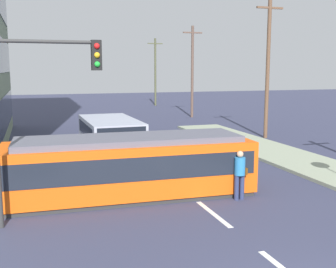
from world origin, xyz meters
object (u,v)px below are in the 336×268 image
streetcar_tram (130,165)px  utility_pole_far (192,70)px  parked_sedan_mid (34,161)px  utility_pole_mid (268,66)px  city_bus (110,134)px  utility_pole_distant (155,71)px  pedestrian_crossing (240,172)px  traffic_light_mast (38,93)px

streetcar_tram → utility_pole_far: bearing=63.6°
parked_sedan_mid → utility_pole_mid: bearing=21.0°
city_bus → utility_pole_mid: utility_pole_mid is taller
utility_pole_mid → city_bus: bearing=-168.1°
streetcar_tram → utility_pole_mid: utility_pole_mid is taller
utility_pole_mid → utility_pole_distant: 25.00m
parked_sedan_mid → utility_pole_distant: (14.18, 30.43, 3.51)m
pedestrian_crossing → parked_sedan_mid: size_ratio=0.39×
utility_pole_mid → utility_pole_far: utility_pole_mid is taller
streetcar_tram → utility_pole_mid: (11.00, 9.39, 3.43)m
pedestrian_crossing → traffic_light_mast: 6.92m
traffic_light_mast → parked_sedan_mid: bearing=92.0°
traffic_light_mast → utility_pole_mid: utility_pole_mid is taller
parked_sedan_mid → utility_pole_mid: utility_pole_mid is taller
traffic_light_mast → utility_pole_mid: (13.94, 11.16, 0.81)m
pedestrian_crossing → utility_pole_distant: (7.64, 35.93, 3.19)m
parked_sedan_mid → traffic_light_mast: 6.50m
pedestrian_crossing → parked_sedan_mid: 8.55m
utility_pole_far → utility_pole_distant: size_ratio=1.03×
pedestrian_crossing → utility_pole_distant: 36.87m
city_bus → utility_pole_far: 17.87m
city_bus → utility_pole_distant: size_ratio=0.68×
utility_pole_far → utility_pole_distant: (0.30, 12.79, -0.12)m
streetcar_tram → utility_pole_distant: bearing=72.2°
streetcar_tram → parked_sedan_mid: bearing=128.4°
utility_pole_mid → utility_pole_distant: utility_pole_mid is taller
city_bus → traffic_light_mast: 10.02m
city_bus → utility_pole_mid: bearing=11.9°
city_bus → pedestrian_crossing: bearing=-72.5°
parked_sedan_mid → utility_pole_distant: utility_pole_distant is taller
streetcar_tram → utility_pole_distant: utility_pole_distant is taller
streetcar_tram → city_bus: size_ratio=1.59×
utility_pole_far → streetcar_tram: bearing=-116.4°
streetcar_tram → utility_pole_mid: 14.86m
utility_pole_distant → traffic_light_mast: bearing=-111.1°
city_bus → utility_pole_distant: utility_pole_distant is taller
parked_sedan_mid → utility_pole_mid: (14.14, 5.43, 3.89)m
parked_sedan_mid → utility_pole_mid: 15.63m
utility_pole_mid → utility_pole_far: (-0.26, 12.21, -0.26)m
utility_pole_distant → city_bus: bearing=-110.9°
city_bus → utility_pole_far: (10.10, 14.39, 3.19)m
streetcar_tram → city_bus: bearing=84.9°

